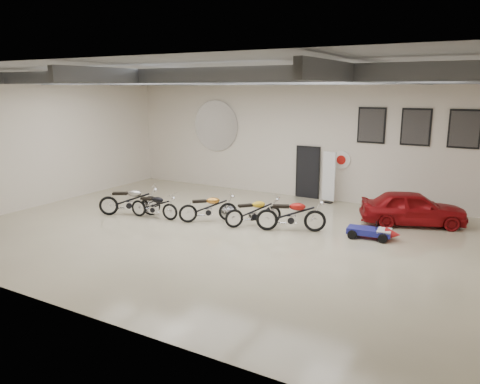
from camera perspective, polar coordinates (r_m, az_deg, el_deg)
The scene contains 19 objects.
floor at distance 14.83m, azimuth -2.33°, elevation -5.03°, with size 16.00×12.00×0.01m, color #BAAF8E.
ceiling at distance 14.15m, azimuth -2.51°, elevation 14.66°, with size 16.00×12.00×0.01m, color slate.
back_wall at distance 19.57m, azimuth 7.09°, elevation 6.67°, with size 16.00×0.02×5.00m, color beige.
left_wall at distance 19.73m, azimuth -22.56°, elevation 5.85°, with size 0.02×12.00×5.00m, color beige.
ceiling_beams at distance 14.14m, azimuth -2.50°, elevation 13.64°, with size 15.80×11.80×0.32m, color slate, non-canonical shape.
door at distance 19.54m, azimuth 8.27°, elevation 2.33°, with size 0.92×0.08×2.10m, color black.
logo_plaque at distance 21.37m, azimuth -2.95°, elevation 8.05°, with size 2.30×0.06×1.16m, color silver, non-canonical shape.
poster_left at distance 18.52m, azimuth 15.74°, elevation 7.83°, with size 1.05×0.08×1.35m, color black, non-canonical shape.
poster_mid at distance 18.19m, azimuth 20.66°, elevation 7.42°, with size 1.05×0.08×1.35m, color black, non-canonical shape.
poster_right at distance 18.00m, azimuth 25.71°, elevation 6.94°, with size 1.05×0.08×1.35m, color black, non-canonical shape.
oil_sign at distance 18.97m, azimuth 12.27°, elevation 3.85°, with size 0.72×0.10×0.72m, color white, non-canonical shape.
banner_stand at distance 18.77m, azimuth 10.78°, elevation 1.65°, with size 0.54×0.22×1.99m, color white, non-canonical shape.
motorcycle_silver at distance 17.21m, azimuth -13.33°, elevation -0.95°, with size 2.15×0.67×1.12m, color silver, non-canonical shape.
motorcycle_black at distance 16.63m, azimuth -10.45°, elevation -1.58°, with size 1.83×0.57×0.95m, color silver, non-canonical shape.
motorcycle_gold at distance 15.98m, azimuth -3.92°, elevation -1.86°, with size 1.95×0.61×1.02m, color silver, non-canonical shape.
motorcycle_yellow at distance 15.46m, azimuth 1.66°, elevation -2.36°, with size 1.93×0.60×1.00m, color silver, non-canonical shape.
motorcycle_red at distance 14.96m, azimuth 6.24°, elevation -2.68°, with size 2.18×0.67×1.13m, color silver, non-canonical shape.
go_kart at distance 14.76m, azimuth 16.00°, elevation -4.44°, with size 1.59×0.72×0.58m, color navy, non-canonical shape.
vintage_car at distance 16.60m, azimuth 20.33°, elevation -1.83°, with size 3.39×1.37×1.16m, color maroon.
Camera 1 is at (7.58, -11.93, 4.49)m, focal length 35.00 mm.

